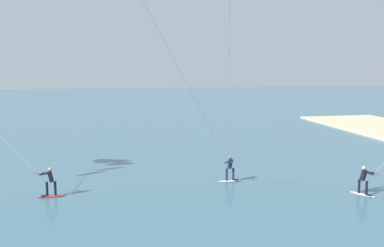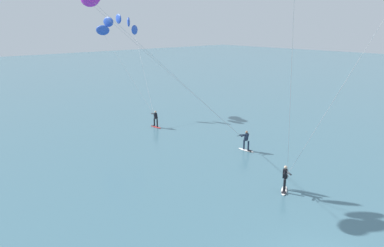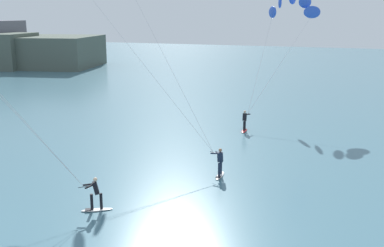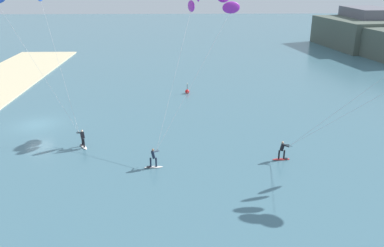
{
  "view_description": "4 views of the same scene",
  "coord_description": "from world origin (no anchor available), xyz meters",
  "views": [
    {
      "loc": [
        -15.76,
        20.15,
        7.36
      ],
      "look_at": [
        10.06,
        15.2,
        3.76
      ],
      "focal_mm": 40.43,
      "sensor_mm": 36.0,
      "label": 1
    },
    {
      "loc": [
        -13.07,
        -6.18,
        10.14
      ],
      "look_at": [
        5.15,
        14.1,
        2.88
      ],
      "focal_mm": 35.61,
      "sensor_mm": 36.0,
      "label": 2
    },
    {
      "loc": [
        17.05,
        -11.47,
        9.24
      ],
      "look_at": [
        7.48,
        14.69,
        2.51
      ],
      "focal_mm": 43.03,
      "sensor_mm": 36.0,
      "label": 3
    },
    {
      "loc": [
        38.21,
        15.2,
        14.7
      ],
      "look_at": [
        6.51,
        15.99,
        2.49
      ],
      "focal_mm": 36.5,
      "sensor_mm": 36.0,
      "label": 4
    }
  ],
  "objects": []
}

